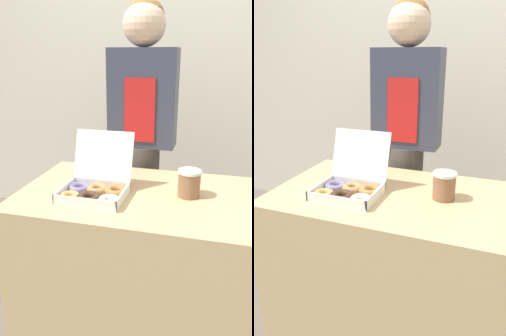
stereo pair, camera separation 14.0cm
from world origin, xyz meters
The scene contains 6 objects.
ground_plane centered at (0.00, 0.00, 0.00)m, with size 14.00×14.00×0.00m, color #665B51.
wall_back centered at (0.00, 1.21, 1.30)m, with size 10.00×0.05×2.60m.
table centered at (0.00, 0.00, 0.36)m, with size 1.14×0.67×0.73m.
donut_box centered at (-0.20, -0.09, 0.76)m, with size 0.31×0.31×0.26m.
coffee_cup centered at (0.19, 0.02, 0.79)m, with size 0.10×0.10×0.12m.
person_customer centered at (-0.12, 0.49, 0.92)m, with size 0.38×0.24×1.61m.
Camera 2 is at (0.40, -1.29, 1.32)m, focal length 35.00 mm.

